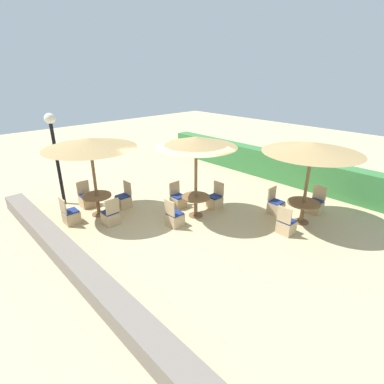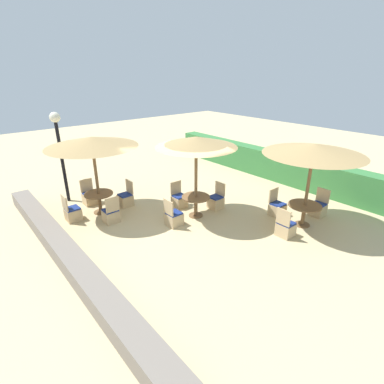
{
  "view_description": "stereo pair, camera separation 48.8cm",
  "coord_description": "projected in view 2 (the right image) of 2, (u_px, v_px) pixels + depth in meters",
  "views": [
    {
      "loc": [
        6.67,
        -5.69,
        4.68
      ],
      "look_at": [
        0.0,
        0.6,
        0.9
      ],
      "focal_mm": 28.0,
      "sensor_mm": 36.0,
      "label": 1
    },
    {
      "loc": [
        7.0,
        -5.32,
        4.68
      ],
      "look_at": [
        0.0,
        0.6,
        0.9
      ],
      "focal_mm": 28.0,
      "sensor_mm": 36.0,
      "label": 2
    }
  ],
  "objects": [
    {
      "name": "hedge_row",
      "position": [
        284.0,
        168.0,
        13.21
      ],
      "size": [
        13.0,
        0.7,
        1.24
      ],
      "primitive_type": "cube",
      "color": "#387A3D",
      "rests_on": "ground_plane"
    },
    {
      "name": "patio_chair_front_left_west",
      "position": [
        90.0,
        197.0,
        11.11
      ],
      "size": [
        0.46,
        0.46,
        0.93
      ],
      "rotation": [
        0.0,
        0.0,
        -1.57
      ],
      "color": "tan",
      "rests_on": "ground_plane"
    },
    {
      "name": "patio_chair_front_left_south",
      "position": [
        72.0,
        213.0,
        9.9
      ],
      "size": [
        0.46,
        0.46,
        0.93
      ],
      "color": "tan",
      "rests_on": "ground_plane"
    },
    {
      "name": "stone_border",
      "position": [
        68.0,
        256.0,
        7.68
      ],
      "size": [
        10.0,
        0.56,
        0.47
      ],
      "primitive_type": "cube",
      "color": "slate",
      "rests_on": "ground_plane"
    },
    {
      "name": "patio_chair_center_south",
      "position": [
        174.0,
        218.0,
        9.59
      ],
      "size": [
        0.46,
        0.46,
        0.93
      ],
      "color": "tan",
      "rests_on": "ground_plane"
    },
    {
      "name": "patio_chair_front_left_east",
      "position": [
        111.0,
        215.0,
        9.79
      ],
      "size": [
        0.46,
        0.46,
        0.93
      ],
      "rotation": [
        0.0,
        0.0,
        1.57
      ],
      "color": "tan",
      "rests_on": "ground_plane"
    },
    {
      "name": "patio_chair_center_west",
      "position": [
        179.0,
        200.0,
        10.89
      ],
      "size": [
        0.46,
        0.46,
        0.93
      ],
      "rotation": [
        0.0,
        0.0,
        -1.57
      ],
      "color": "tan",
      "rests_on": "ground_plane"
    },
    {
      "name": "parasol_center",
      "position": [
        196.0,
        142.0,
        9.32
      ],
      "size": [
        2.6,
        2.6,
        2.74
      ],
      "color": "brown",
      "rests_on": "ground_plane"
    },
    {
      "name": "parasol_back_right",
      "position": [
        314.0,
        149.0,
        8.74
      ],
      "size": [
        2.97,
        2.97,
        2.68
      ],
      "color": "brown",
      "rests_on": "ground_plane"
    },
    {
      "name": "patio_chair_front_left_north",
      "position": [
        126.0,
        199.0,
        10.99
      ],
      "size": [
        0.46,
        0.46,
        0.93
      ],
      "rotation": [
        0.0,
        0.0,
        3.14
      ],
      "color": "tan",
      "rests_on": "ground_plane"
    },
    {
      "name": "patio_chair_back_right_south",
      "position": [
        285.0,
        228.0,
        8.97
      ],
      "size": [
        0.46,
        0.46,
        0.93
      ],
      "color": "tan",
      "rests_on": "ground_plane"
    },
    {
      "name": "patio_chair_back_right_north",
      "position": [
        318.0,
        208.0,
        10.24
      ],
      "size": [
        0.46,
        0.46,
        0.93
      ],
      "rotation": [
        0.0,
        0.0,
        3.14
      ],
      "color": "tan",
      "rests_on": "ground_plane"
    },
    {
      "name": "round_table_front_left",
      "position": [
        99.0,
        198.0,
        10.34
      ],
      "size": [
        0.97,
        0.97,
        0.72
      ],
      "color": "brown",
      "rests_on": "ground_plane"
    },
    {
      "name": "round_table_center",
      "position": [
        196.0,
        201.0,
        10.09
      ],
      "size": [
        0.95,
        0.95,
        0.72
      ],
      "color": "brown",
      "rests_on": "ground_plane"
    },
    {
      "name": "parasol_front_left",
      "position": [
        92.0,
        142.0,
        9.59
      ],
      "size": [
        2.95,
        2.95,
        2.68
      ],
      "color": "brown",
      "rests_on": "ground_plane"
    },
    {
      "name": "ground_plane",
      "position": [
        178.0,
        222.0,
        9.9
      ],
      "size": [
        40.0,
        40.0,
        0.0
      ],
      "primitive_type": "plane",
      "color": "#C6B284"
    },
    {
      "name": "patio_chair_back_right_west",
      "position": [
        277.0,
        208.0,
        10.25
      ],
      "size": [
        0.46,
        0.46,
        0.93
      ],
      "rotation": [
        0.0,
        0.0,
        -1.57
      ],
      "color": "tan",
      "rests_on": "ground_plane"
    },
    {
      "name": "lamp_post",
      "position": [
        59.0,
        140.0,
        10.59
      ],
      "size": [
        0.36,
        0.36,
        3.32
      ],
      "color": "black",
      "rests_on": "ground_plane"
    },
    {
      "name": "round_table_back_right",
      "position": [
        304.0,
        209.0,
        9.48
      ],
      "size": [
        1.03,
        1.03,
        0.71
      ],
      "color": "brown",
      "rests_on": "ground_plane"
    },
    {
      "name": "patio_chair_center_north",
      "position": [
        216.0,
        201.0,
        10.8
      ],
      "size": [
        0.46,
        0.46,
        0.93
      ],
      "rotation": [
        0.0,
        0.0,
        3.14
      ],
      "color": "tan",
      "rests_on": "ground_plane"
    }
  ]
}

